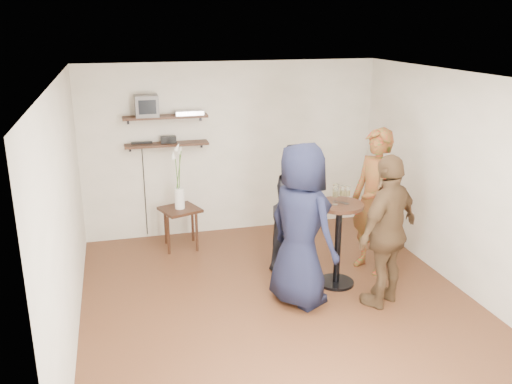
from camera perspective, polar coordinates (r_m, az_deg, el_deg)
The scene contains 18 objects.
room at distance 5.93m, azimuth 2.76°, elevation -0.64°, with size 4.58×5.08×2.68m.
shelf_upper at distance 7.88m, azimuth -9.52°, elevation 7.82°, with size 1.20×0.25×0.04m, color black.
shelf_lower at distance 7.96m, azimuth -9.38°, elevation 4.98°, with size 1.20×0.25×0.04m, color black.
crt_monitor at distance 7.83m, azimuth -11.44°, elevation 8.90°, with size 0.32×0.30×0.30m, color #59595B.
dvd_deck at distance 7.91m, azimuth -7.06°, elevation 8.31°, with size 0.40×0.24×0.06m, color silver.
radio at distance 7.94m, azimuth -9.21°, elevation 5.47°, with size 0.22×0.10×0.10m, color black.
power_strip at distance 7.97m, azimuth -11.93°, elevation 5.10°, with size 0.30×0.05×0.03m, color black.
side_table at distance 7.84m, azimuth -7.98°, elevation -2.39°, with size 0.64×0.64×0.60m.
vase_lilies at distance 7.71m, azimuth -8.11°, elevation 0.44°, with size 0.19×0.20×0.97m.
drinks_table at distance 6.69m, azimuth 8.66°, elevation -4.28°, with size 0.58×0.58×1.06m.
wine_glass_fl at distance 6.47m, azimuth 8.37°, elevation -0.07°, with size 0.07×0.07×0.22m.
wine_glass_fr at distance 6.52m, azimuth 9.57°, elevation 0.02°, with size 0.07×0.07×0.22m.
wine_glass_bl at distance 6.57m, azimuth 8.39°, elevation 0.23°, with size 0.07×0.07×0.22m.
wine_glass_br at distance 6.55m, azimuth 9.08°, elevation 0.04°, with size 0.07×0.07×0.21m.
person_plaid at distance 7.09m, azimuth 12.42°, elevation -0.97°, with size 0.69×0.45×1.89m, color #B51614.
person_dark at distance 7.04m, azimuth 4.41°, elevation -1.65°, with size 0.82×0.64×1.68m, color black.
person_navy at distance 6.12m, azimuth 4.77°, elevation -3.56°, with size 0.93×0.60×1.90m, color black.
person_brown at distance 6.28m, azimuth 13.70°, elevation -4.05°, with size 1.04×0.43×1.78m, color #4D3621.
Camera 1 is at (-1.72, -5.36, 3.15)m, focal length 38.00 mm.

